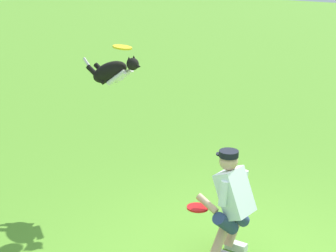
{
  "coord_description": "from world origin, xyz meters",
  "views": [
    {
      "loc": [
        -2.32,
        4.95,
        3.47
      ],
      "look_at": [
        1.23,
        -0.49,
        1.3
      ],
      "focal_mm": 58.37,
      "sensor_mm": 36.0,
      "label": 1
    }
  ],
  "objects_px": {
    "dog": "(112,72)",
    "frisbee_flying": "(122,47)",
    "person": "(232,201)",
    "frisbee_held": "(198,208)"
  },
  "relations": [
    {
      "from": "frisbee_flying",
      "to": "frisbee_held",
      "type": "bearing_deg",
      "value": 152.43
    },
    {
      "from": "person",
      "to": "frisbee_held",
      "type": "relative_size",
      "value": 5.17
    },
    {
      "from": "person",
      "to": "dog",
      "type": "distance_m",
      "value": 2.6
    },
    {
      "from": "frisbee_held",
      "to": "dog",
      "type": "bearing_deg",
      "value": -25.22
    },
    {
      "from": "person",
      "to": "frisbee_held",
      "type": "bearing_deg",
      "value": 38.35
    },
    {
      "from": "person",
      "to": "frisbee_flying",
      "type": "distance_m",
      "value": 2.62
    },
    {
      "from": "person",
      "to": "frisbee_held",
      "type": "xyz_separation_m",
      "value": [
        0.33,
        0.2,
        -0.09
      ]
    },
    {
      "from": "person",
      "to": "dog",
      "type": "xyz_separation_m",
      "value": [
        2.25,
        -0.7,
        1.09
      ]
    },
    {
      "from": "dog",
      "to": "person",
      "type": "bearing_deg",
      "value": -17.49
    },
    {
      "from": "dog",
      "to": "frisbee_flying",
      "type": "distance_m",
      "value": 0.41
    }
  ]
}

